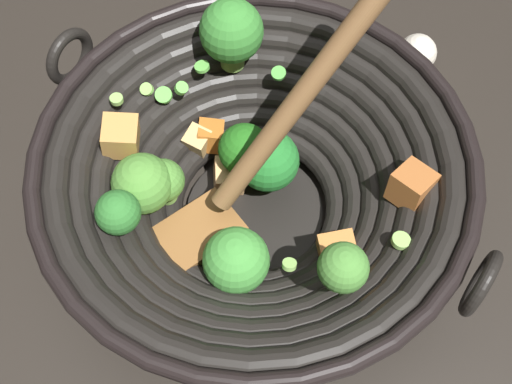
% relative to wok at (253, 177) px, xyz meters
% --- Properties ---
extents(ground_plane, '(4.00, 4.00, 0.00)m').
position_rel_wok_xyz_m(ground_plane, '(0.00, -0.00, -0.07)').
color(ground_plane, '#28231E').
extents(wok, '(0.40, 0.37, 0.24)m').
position_rel_wok_xyz_m(wok, '(0.00, 0.00, 0.00)').
color(wok, black).
rests_on(wok, ground).
extents(garlic_bulb, '(0.04, 0.04, 0.04)m').
position_rel_wok_xyz_m(garlic_bulb, '(0.09, 0.23, -0.05)').
color(garlic_bulb, silver).
rests_on(garlic_bulb, ground).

